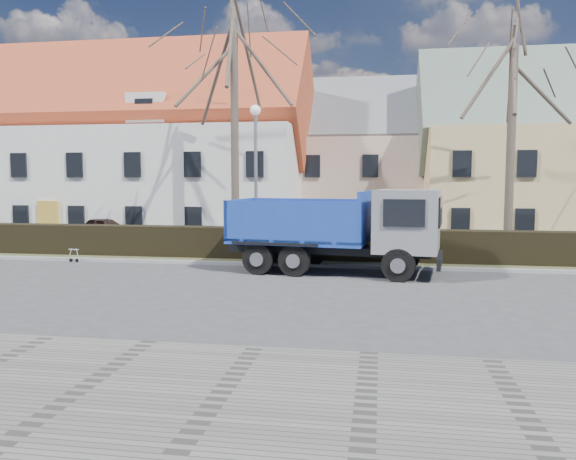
% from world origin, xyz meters
% --- Properties ---
extents(ground, '(120.00, 120.00, 0.00)m').
position_xyz_m(ground, '(0.00, 0.00, 0.00)').
color(ground, '#3D3D3F').
extents(sidewalk_near, '(80.00, 5.00, 0.08)m').
position_xyz_m(sidewalk_near, '(0.00, -8.50, 0.04)').
color(sidewalk_near, slate).
rests_on(sidewalk_near, ground).
extents(curb_far, '(80.00, 0.30, 0.12)m').
position_xyz_m(curb_far, '(0.00, 4.60, 0.06)').
color(curb_far, gray).
rests_on(curb_far, ground).
extents(grass_strip, '(80.00, 3.00, 0.10)m').
position_xyz_m(grass_strip, '(0.00, 6.20, 0.05)').
color(grass_strip, '#404527').
rests_on(grass_strip, ground).
extents(hedge, '(60.00, 0.90, 1.30)m').
position_xyz_m(hedge, '(0.00, 6.00, 0.65)').
color(hedge, black).
rests_on(hedge, ground).
extents(building_white, '(26.80, 10.80, 9.50)m').
position_xyz_m(building_white, '(-13.00, 16.00, 4.75)').
color(building_white, silver).
rests_on(building_white, ground).
extents(building_pink, '(10.80, 8.80, 8.00)m').
position_xyz_m(building_pink, '(4.00, 20.00, 4.00)').
color(building_pink, '#C9A68E').
rests_on(building_pink, ground).
extents(tree_1, '(9.20, 9.20, 12.65)m').
position_xyz_m(tree_1, '(-2.00, 8.50, 6.33)').
color(tree_1, '#4B3E34').
rests_on(tree_1, ground).
extents(tree_2, '(8.00, 8.00, 11.00)m').
position_xyz_m(tree_2, '(10.00, 8.50, 5.50)').
color(tree_2, '#4B3E34').
rests_on(tree_2, ground).
extents(dump_truck, '(8.10, 3.89, 3.11)m').
position_xyz_m(dump_truck, '(2.73, 3.50, 1.56)').
color(dump_truck, '#163598').
rests_on(dump_truck, ground).
extents(streetlight, '(0.51, 0.51, 6.59)m').
position_xyz_m(streetlight, '(-0.69, 7.00, 3.29)').
color(streetlight, gray).
rests_on(streetlight, ground).
extents(cart_frame, '(0.69, 0.43, 0.61)m').
position_xyz_m(cart_frame, '(-7.84, 4.24, 0.30)').
color(cart_frame, silver).
rests_on(cart_frame, ground).
extents(parked_car_a, '(4.33, 3.05, 1.37)m').
position_xyz_m(parked_car_a, '(-9.63, 11.10, 0.68)').
color(parked_car_a, black).
rests_on(parked_car_a, ground).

